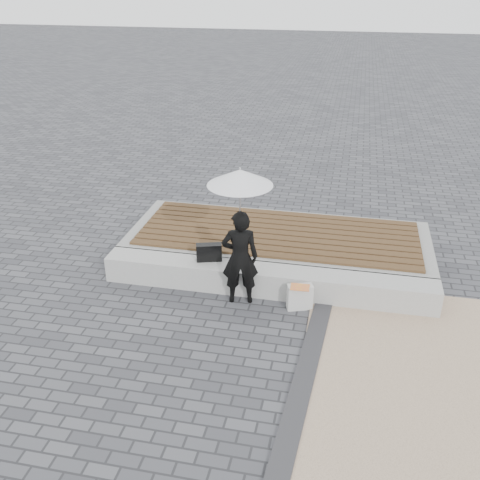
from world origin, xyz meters
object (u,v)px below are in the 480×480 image
parasol (240,177)px  seating_ledge (266,280)px  handbag (209,252)px  canvas_tote (300,297)px  woman (240,258)px

parasol → seating_ledge: bearing=43.7°
parasol → handbag: 1.55m
seating_ledge → handbag: (-0.91, 0.08, 0.34)m
handbag → parasol: bearing=-52.3°
handbag → canvas_tote: 1.55m
canvas_tote → handbag: bearing=145.0°
parasol → canvas_tote: size_ratio=3.00×
woman → handbag: 0.72m
seating_ledge → parasol: 1.79m
handbag → canvas_tote: size_ratio=1.02×
parasol → handbag: size_ratio=2.95×
seating_ledge → handbag: 0.97m
seating_ledge → handbag: size_ratio=12.98×
seating_ledge → parasol: bearing=-136.3°
parasol → handbag: bearing=144.8°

